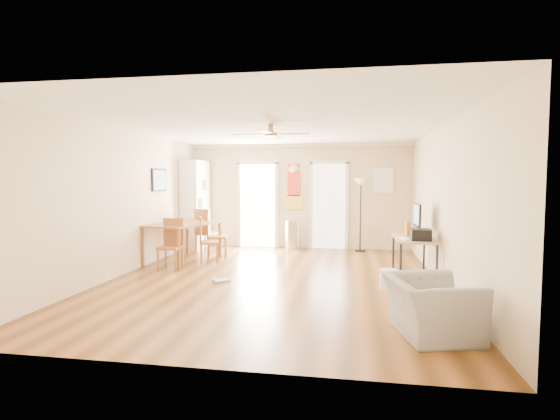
% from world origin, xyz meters
% --- Properties ---
extents(floor, '(7.00, 7.00, 0.00)m').
position_xyz_m(floor, '(0.00, 0.00, 0.00)').
color(floor, brown).
rests_on(floor, ground).
extents(ceiling, '(5.50, 7.00, 0.00)m').
position_xyz_m(ceiling, '(0.00, 0.00, 2.60)').
color(ceiling, silver).
rests_on(ceiling, floor).
extents(wall_back, '(5.50, 0.04, 2.60)m').
position_xyz_m(wall_back, '(0.00, 3.50, 1.30)').
color(wall_back, beige).
rests_on(wall_back, floor).
extents(wall_front, '(5.50, 0.04, 2.60)m').
position_xyz_m(wall_front, '(0.00, -3.50, 1.30)').
color(wall_front, beige).
rests_on(wall_front, floor).
extents(wall_left, '(0.04, 7.00, 2.60)m').
position_xyz_m(wall_left, '(-2.75, 0.00, 1.30)').
color(wall_left, beige).
rests_on(wall_left, floor).
extents(wall_right, '(0.04, 7.00, 2.60)m').
position_xyz_m(wall_right, '(2.75, 0.00, 1.30)').
color(wall_right, beige).
rests_on(wall_right, floor).
extents(crown_molding, '(5.50, 7.00, 0.08)m').
position_xyz_m(crown_molding, '(0.00, 0.00, 2.56)').
color(crown_molding, white).
rests_on(crown_molding, wall_back).
extents(kitchen_doorway, '(0.90, 0.10, 2.10)m').
position_xyz_m(kitchen_doorway, '(-1.05, 3.48, 1.05)').
color(kitchen_doorway, white).
rests_on(kitchen_doorway, wall_back).
extents(bathroom_doorway, '(0.80, 0.10, 2.10)m').
position_xyz_m(bathroom_doorway, '(0.75, 3.48, 1.05)').
color(bathroom_doorway, white).
rests_on(bathroom_doorway, wall_back).
extents(wall_decal, '(0.46, 0.03, 1.10)m').
position_xyz_m(wall_decal, '(-0.13, 3.48, 1.55)').
color(wall_decal, red).
rests_on(wall_decal, wall_back).
extents(ac_grille, '(0.50, 0.04, 0.60)m').
position_xyz_m(ac_grille, '(2.05, 3.47, 1.70)').
color(ac_grille, white).
rests_on(ac_grille, wall_back).
extents(framed_poster, '(0.04, 0.66, 0.48)m').
position_xyz_m(framed_poster, '(-2.73, 1.40, 1.70)').
color(framed_poster, black).
rests_on(framed_poster, wall_left).
extents(ceiling_fan, '(1.24, 1.24, 0.20)m').
position_xyz_m(ceiling_fan, '(0.00, -0.30, 2.43)').
color(ceiling_fan, '#593819').
rests_on(ceiling_fan, ceiling).
extents(bookshelf, '(0.55, 1.02, 2.18)m').
position_xyz_m(bookshelf, '(-2.51, 2.94, 1.09)').
color(bookshelf, white).
rests_on(bookshelf, floor).
extents(dining_table, '(1.32, 1.81, 0.81)m').
position_xyz_m(dining_table, '(-2.15, 1.25, 0.41)').
color(dining_table, '#94562F').
rests_on(dining_table, floor).
extents(dining_chair_right_a, '(0.52, 0.52, 1.04)m').
position_xyz_m(dining_chair_right_a, '(-1.60, 1.82, 0.52)').
color(dining_chair_right_a, '#A16B34').
rests_on(dining_chair_right_a, floor).
extents(dining_chair_right_b, '(0.49, 0.49, 0.93)m').
position_xyz_m(dining_chair_right_b, '(-1.60, 1.29, 0.47)').
color(dining_chair_right_b, '#A67235').
rests_on(dining_chair_right_b, floor).
extents(dining_chair_near, '(0.40, 0.40, 0.96)m').
position_xyz_m(dining_chair_near, '(-2.08, 0.44, 0.48)').
color(dining_chair_near, '#955A30').
rests_on(dining_chair_near, floor).
extents(dining_chair_far, '(0.52, 0.52, 1.03)m').
position_xyz_m(dining_chair_far, '(-2.04, 2.42, 0.51)').
color(dining_chair_far, '#A86636').
rests_on(dining_chair_far, floor).
extents(trash_can, '(0.40, 0.40, 0.71)m').
position_xyz_m(trash_can, '(-0.13, 3.20, 0.35)').
color(trash_can, silver).
rests_on(trash_can, floor).
extents(torchiere_lamp, '(0.42, 0.42, 1.74)m').
position_xyz_m(torchiere_lamp, '(1.52, 3.17, 0.87)').
color(torchiere_lamp, black).
rests_on(torchiere_lamp, floor).
extents(computer_desk, '(0.64, 1.29, 0.69)m').
position_xyz_m(computer_desk, '(2.38, 0.62, 0.35)').
color(computer_desk, tan).
rests_on(computer_desk, floor).
extents(imac, '(0.14, 0.63, 0.59)m').
position_xyz_m(imac, '(2.47, 0.86, 0.98)').
color(imac, black).
rests_on(imac, computer_desk).
extents(keyboard, '(0.19, 0.37, 0.01)m').
position_xyz_m(keyboard, '(2.20, 0.43, 0.70)').
color(keyboard, white).
rests_on(keyboard, computer_desk).
extents(printer, '(0.34, 0.39, 0.19)m').
position_xyz_m(printer, '(2.45, 0.32, 0.78)').
color(printer, black).
rests_on(printer, computer_desk).
extents(orange_bottle, '(0.11, 0.11, 0.26)m').
position_xyz_m(orange_bottle, '(2.30, 0.80, 0.82)').
color(orange_bottle, orange).
rests_on(orange_bottle, computer_desk).
extents(wastebasket_a, '(0.27, 0.27, 0.30)m').
position_xyz_m(wastebasket_a, '(1.87, -0.34, 0.15)').
color(wastebasket_a, silver).
rests_on(wastebasket_a, floor).
extents(floor_cloth, '(0.33, 0.31, 0.04)m').
position_xyz_m(floor_cloth, '(-0.85, -0.31, 0.02)').
color(floor_cloth, '#A9AAA4').
rests_on(floor_cloth, floor).
extents(armchair, '(1.04, 1.13, 0.63)m').
position_xyz_m(armchair, '(2.15, -2.31, 0.31)').
color(armchair, gray).
rests_on(armchair, floor).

